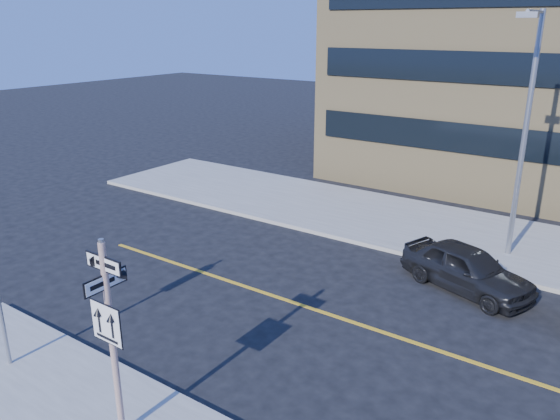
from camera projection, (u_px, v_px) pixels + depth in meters
The scene contains 4 objects.
ground at pixel (209, 374), 12.65m from camera, with size 120.00×120.00×0.00m, color black.
sign_pole at pixel (110, 330), 9.91m from camera, with size 0.92×0.92×4.06m.
parked_car_a at pixel (467, 268), 16.50m from camera, with size 4.12×1.66×1.41m, color black.
streetlight_a at pixel (525, 122), 17.30m from camera, with size 0.55×2.25×8.00m.
Camera 1 is at (7.50, -7.86, 7.71)m, focal length 35.00 mm.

